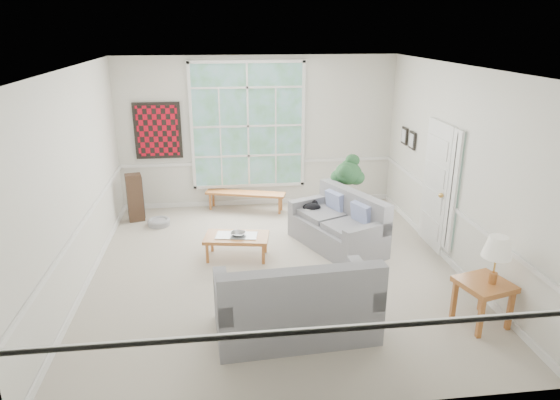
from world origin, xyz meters
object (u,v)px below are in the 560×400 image
object	(u,v)px
loveseat_front	(295,294)
end_table	(350,216)
side_table	(482,303)
loveseat_right	(337,221)
coffee_table	(237,247)

from	to	relation	value
loveseat_front	end_table	bearing A→B (deg)	60.94
loveseat_front	side_table	xyz separation A→B (m)	(2.32, -0.12, -0.22)
loveseat_front	loveseat_right	bearing A→B (deg)	62.33
side_table	loveseat_right	bearing A→B (deg)	116.87
coffee_table	loveseat_right	bearing A→B (deg)	17.43
loveseat_right	loveseat_front	bearing A→B (deg)	-138.35
end_table	side_table	bearing A→B (deg)	-75.50
loveseat_right	coffee_table	bearing A→B (deg)	163.57
coffee_table	side_table	world-z (taller)	side_table
loveseat_right	loveseat_front	xyz separation A→B (m)	(-1.06, -2.36, 0.05)
end_table	loveseat_front	bearing A→B (deg)	-115.53
end_table	side_table	distance (m)	3.33
loveseat_right	loveseat_front	world-z (taller)	loveseat_front
loveseat_front	end_table	size ratio (longest dim) A/B	3.87
coffee_table	end_table	xyz separation A→B (m)	(2.10, 0.97, 0.06)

